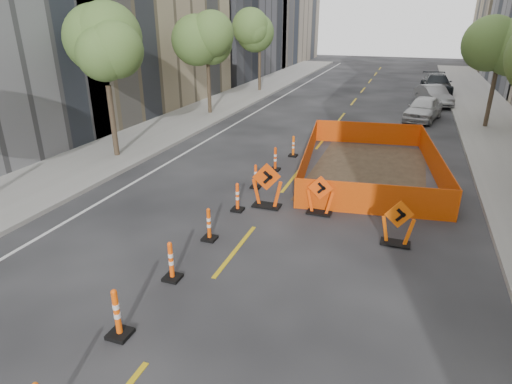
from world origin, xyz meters
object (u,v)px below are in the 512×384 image
at_px(chevron_sign_center, 320,195).
at_px(parked_car_near, 423,108).
at_px(channelizer_3, 171,261).
at_px(chevron_sign_right, 398,223).
at_px(channelizer_4, 209,224).
at_px(parked_car_far, 436,84).
at_px(channelizer_7, 275,159).
at_px(parked_car_mid, 433,95).
at_px(channelizer_2, 117,313).
at_px(chevron_sign_left, 267,185).
at_px(channelizer_5, 237,197).
at_px(channelizer_8, 293,146).
at_px(channelizer_6, 256,176).

relative_size(chevron_sign_center, parked_car_near, 0.32).
xyz_separation_m(channelizer_3, chevron_sign_right, (5.16, 3.72, 0.17)).
distance_m(channelizer_4, parked_car_far, 30.84).
xyz_separation_m(channelizer_7, parked_car_mid, (6.63, 17.81, 0.19)).
bearing_deg(channelizer_2, chevron_sign_left, 83.51).
xyz_separation_m(channelizer_2, parked_car_near, (5.86, 23.13, 0.16)).
distance_m(channelizer_4, channelizer_5, 2.17).
distance_m(channelizer_2, channelizer_7, 10.85).
xyz_separation_m(channelizer_8, chevron_sign_center, (2.47, -5.84, 0.19)).
distance_m(channelizer_5, parked_car_far, 28.73).
bearing_deg(channelizer_6, channelizer_7, 87.26).
distance_m(channelizer_2, channelizer_8, 13.02).
xyz_separation_m(channelizer_5, chevron_sign_center, (2.65, 0.67, 0.18)).
xyz_separation_m(channelizer_5, parked_car_mid, (6.60, 22.15, 0.20)).
bearing_deg(channelizer_3, parked_car_mid, 76.00).
bearing_deg(channelizer_8, channelizer_6, -94.04).
xyz_separation_m(channelizer_5, chevron_sign_left, (0.83, 0.62, 0.30)).
xyz_separation_m(channelizer_6, chevron_sign_center, (2.78, -1.50, 0.21)).
xyz_separation_m(channelizer_2, chevron_sign_center, (2.63, 7.18, 0.11)).
xyz_separation_m(channelizer_6, chevron_sign_left, (0.96, -1.55, 0.33)).
height_order(parked_car_mid, parked_car_far, parked_car_far).
height_order(channelizer_5, parked_car_mid, parked_car_mid).
height_order(chevron_sign_center, parked_car_near, parked_car_near).
distance_m(channelizer_2, chevron_sign_right, 7.81).
bearing_deg(parked_car_mid, channelizer_8, -132.79).
bearing_deg(chevron_sign_left, parked_car_far, 54.09).
bearing_deg(chevron_sign_right, chevron_sign_left, 144.77).
bearing_deg(chevron_sign_left, channelizer_5, -166.35).
bearing_deg(channelizer_3, parked_car_near, 74.31).
relative_size(channelizer_4, chevron_sign_left, 0.64).
distance_m(channelizer_5, channelizer_8, 6.51).
relative_size(channelizer_5, chevron_sign_center, 0.74).
relative_size(channelizer_2, channelizer_6, 1.21).
xyz_separation_m(channelizer_3, channelizer_5, (0.00, 4.34, -0.03)).
relative_size(channelizer_7, chevron_sign_left, 0.64).
bearing_deg(channelizer_2, channelizer_6, 91.00).
bearing_deg(parked_car_near, channelizer_3, -92.67).
bearing_deg(channelizer_7, chevron_sign_center, -53.86).
distance_m(parked_car_near, parked_car_mid, 5.57).
xyz_separation_m(chevron_sign_left, chevron_sign_center, (1.82, 0.05, -0.12)).
relative_size(chevron_sign_right, parked_car_mid, 0.33).
distance_m(channelizer_5, parked_car_near, 17.64).
height_order(channelizer_7, parked_car_mid, parked_car_mid).
height_order(channelizer_7, chevron_sign_center, chevron_sign_center).
bearing_deg(channelizer_4, chevron_sign_right, 16.71).
relative_size(channelizer_7, parked_car_far, 0.19).
distance_m(channelizer_4, channelizer_8, 8.68).
bearing_deg(channelizer_4, channelizer_2, -89.55).
bearing_deg(parked_car_mid, parked_car_near, -117.84).
height_order(channelizer_3, chevron_sign_right, chevron_sign_right).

